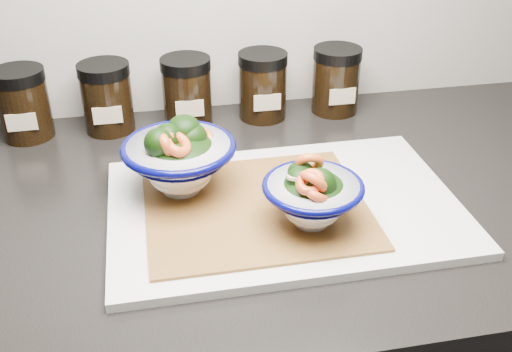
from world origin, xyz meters
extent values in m
cube|color=black|center=(0.00, 1.45, 0.88)|extent=(3.50, 0.60, 0.04)
cube|color=silver|center=(0.16, 1.40, 0.91)|extent=(0.45, 0.30, 0.01)
cube|color=#A87232|center=(0.12, 1.40, 0.91)|extent=(0.28, 0.24, 0.00)
cylinder|color=white|center=(0.03, 1.46, 0.92)|extent=(0.05, 0.05, 0.01)
ellipsoid|color=white|center=(0.03, 1.46, 0.94)|extent=(0.08, 0.08, 0.04)
torus|color=#04054A|center=(0.03, 1.46, 0.98)|extent=(0.15, 0.15, 0.01)
torus|color=#04054A|center=(0.03, 1.46, 0.96)|extent=(0.12, 0.12, 0.00)
ellipsoid|color=black|center=(0.03, 1.46, 0.97)|extent=(0.11, 0.11, 0.05)
ellipsoid|color=black|center=(0.02, 1.46, 0.99)|extent=(0.04, 0.04, 0.04)
cylinder|color=#477233|center=(0.02, 1.46, 0.98)|extent=(0.01, 0.02, 0.02)
ellipsoid|color=black|center=(0.01, 1.44, 1.00)|extent=(0.04, 0.04, 0.04)
cylinder|color=#477233|center=(0.01, 1.44, 0.98)|extent=(0.01, 0.01, 0.02)
ellipsoid|color=black|center=(0.04, 1.47, 1.00)|extent=(0.04, 0.04, 0.04)
cylinder|color=#477233|center=(0.04, 1.47, 0.98)|extent=(0.02, 0.02, 0.03)
ellipsoid|color=black|center=(0.05, 1.47, 0.99)|extent=(0.04, 0.04, 0.04)
cylinder|color=#477233|center=(0.05, 1.47, 0.97)|extent=(0.01, 0.02, 0.03)
torus|color=orange|center=(0.03, 1.44, 0.99)|extent=(0.05, 0.05, 0.04)
torus|color=orange|center=(0.02, 1.44, 0.99)|extent=(0.03, 0.06, 0.06)
torus|color=orange|center=(0.06, 1.46, 0.98)|extent=(0.05, 0.06, 0.05)
cylinder|color=#CCBC8E|center=(0.01, 1.43, 0.99)|extent=(0.02, 0.02, 0.01)
cylinder|color=#CCBC8E|center=(0.02, 1.46, 0.99)|extent=(0.02, 0.02, 0.02)
cylinder|color=white|center=(0.18, 1.35, 0.92)|extent=(0.04, 0.04, 0.01)
ellipsoid|color=white|center=(0.18, 1.35, 0.93)|extent=(0.07, 0.07, 0.03)
torus|color=#04054A|center=(0.18, 1.35, 0.97)|extent=(0.12, 0.12, 0.01)
torus|color=#04054A|center=(0.18, 1.35, 0.96)|extent=(0.10, 0.10, 0.00)
ellipsoid|color=black|center=(0.18, 1.35, 0.96)|extent=(0.09, 0.09, 0.04)
ellipsoid|color=black|center=(0.17, 1.36, 0.97)|extent=(0.03, 0.03, 0.03)
cylinder|color=#477233|center=(0.17, 1.36, 0.96)|extent=(0.01, 0.01, 0.02)
ellipsoid|color=black|center=(0.18, 1.38, 0.97)|extent=(0.03, 0.03, 0.03)
cylinder|color=#477233|center=(0.18, 1.38, 0.96)|extent=(0.01, 0.01, 0.02)
ellipsoid|color=black|center=(0.19, 1.34, 0.97)|extent=(0.04, 0.04, 0.04)
cylinder|color=#477233|center=(0.19, 1.34, 0.96)|extent=(0.01, 0.01, 0.03)
ellipsoid|color=black|center=(0.17, 1.36, 0.97)|extent=(0.03, 0.03, 0.02)
cylinder|color=#477233|center=(0.17, 1.36, 0.96)|extent=(0.01, 0.01, 0.02)
torus|color=orange|center=(0.17, 1.33, 0.99)|extent=(0.05, 0.05, 0.04)
torus|color=orange|center=(0.19, 1.38, 0.98)|extent=(0.04, 0.03, 0.04)
torus|color=orange|center=(0.18, 1.32, 0.97)|extent=(0.05, 0.05, 0.04)
torus|color=orange|center=(0.18, 1.33, 0.99)|extent=(0.04, 0.05, 0.05)
cylinder|color=#CCBC8E|center=(0.16, 1.35, 0.98)|extent=(0.02, 0.02, 0.01)
cylinder|color=black|center=(-0.19, 1.69, 0.95)|extent=(0.08, 0.08, 0.09)
cylinder|color=black|center=(-0.19, 1.69, 1.00)|extent=(0.08, 0.08, 0.02)
cube|color=#C6B793|center=(-0.19, 1.65, 0.94)|extent=(0.04, 0.00, 0.03)
cylinder|color=black|center=(-0.06, 1.69, 0.95)|extent=(0.08, 0.08, 0.09)
cylinder|color=black|center=(-0.06, 1.69, 1.00)|extent=(0.08, 0.08, 0.02)
cube|color=#C6B793|center=(-0.06, 1.65, 0.94)|extent=(0.05, 0.00, 0.03)
cylinder|color=black|center=(0.07, 1.69, 0.95)|extent=(0.08, 0.08, 0.09)
cylinder|color=black|center=(0.07, 1.69, 1.00)|extent=(0.08, 0.08, 0.02)
cube|color=#C6B793|center=(0.07, 1.65, 0.94)|extent=(0.04, 0.00, 0.03)
cylinder|color=black|center=(0.19, 1.69, 0.95)|extent=(0.08, 0.08, 0.09)
cylinder|color=black|center=(0.19, 1.69, 1.00)|extent=(0.08, 0.08, 0.02)
cube|color=#C6B793|center=(0.19, 1.65, 0.94)|extent=(0.04, 0.00, 0.03)
cylinder|color=black|center=(0.32, 1.69, 0.95)|extent=(0.08, 0.08, 0.09)
cylinder|color=black|center=(0.32, 1.69, 1.00)|extent=(0.08, 0.08, 0.02)
cube|color=#C6B793|center=(0.32, 1.65, 0.94)|extent=(0.05, 0.00, 0.03)
camera|label=1|loc=(0.00, 0.77, 1.34)|focal=42.00mm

